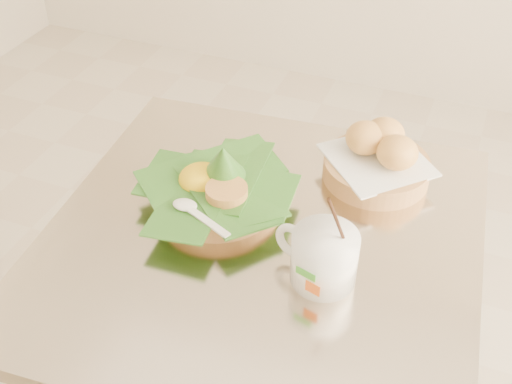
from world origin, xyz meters
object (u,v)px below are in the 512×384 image
at_px(cafe_table, 261,322).
at_px(coffee_mug, 323,256).
at_px(rice_basket, 217,186).
at_px(bread_basket, 378,158).

relative_size(cafe_table, coffee_mug, 4.38).
bearing_deg(rice_basket, coffee_mug, -25.44).
xyz_separation_m(cafe_table, bread_basket, (0.14, 0.23, 0.26)).
height_order(cafe_table, coffee_mug, coffee_mug).
bearing_deg(cafe_table, bread_basket, 59.01).
relative_size(rice_basket, bread_basket, 1.16).
distance_m(rice_basket, bread_basket, 0.30).
bearing_deg(rice_basket, cafe_table, -27.45).
xyz_separation_m(cafe_table, rice_basket, (-0.10, 0.05, 0.26)).
bearing_deg(coffee_mug, rice_basket, 154.56).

